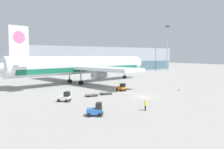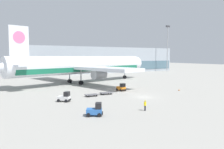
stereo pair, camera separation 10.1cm
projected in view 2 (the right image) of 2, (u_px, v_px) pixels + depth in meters
name	position (u px, v px, depth m)	size (l,w,h in m)	color
ground_plane	(144.00, 97.00, 47.97)	(400.00, 400.00, 0.00)	#9E9B93
terminal_building	(100.00, 60.00, 124.56)	(90.00, 18.20, 14.00)	#9EA8B2
light_mast	(167.00, 45.00, 128.28)	(2.80, 0.50, 26.95)	#9EA0A5
airplane_main	(83.00, 66.00, 72.92)	(56.91, 48.45, 17.00)	silver
baggage_tug_foreground	(95.00, 110.00, 32.68)	(2.82, 2.51, 2.00)	#2D66B7
baggage_tug_mid	(122.00, 88.00, 56.48)	(1.81, 2.56, 2.00)	orange
baggage_tug_far	(65.00, 97.00, 43.03)	(2.77, 2.69, 2.00)	silver
baggage_dolly_lead	(92.00, 95.00, 48.68)	(3.71, 1.55, 0.48)	#56565B
baggage_dolly_second	(106.00, 93.00, 51.16)	(3.71, 1.55, 0.48)	#56565B
ground_crew_near	(145.00, 104.00, 35.76)	(0.54, 0.33, 1.77)	black
traffic_cone_near	(179.00, 90.00, 56.90)	(0.40, 0.40, 0.58)	black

